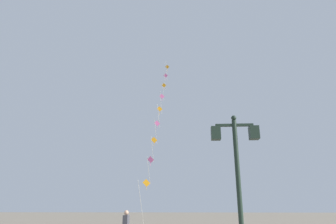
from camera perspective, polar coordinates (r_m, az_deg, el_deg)
name	(u,v)px	position (r m, az deg, el deg)	size (l,w,h in m)	color
twin_lantern_lamp_post	(237,161)	(8.97, 13.27, -9.21)	(1.43, 0.28, 4.57)	#1E2D23
kite_train	(158,116)	(24.02, -1.89, -0.85)	(1.14, 12.72, 16.58)	brown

